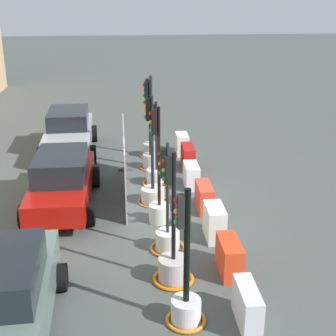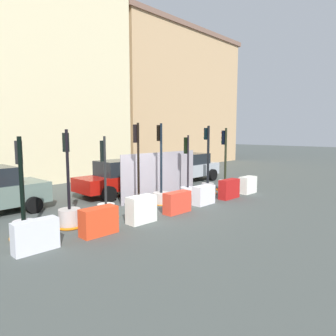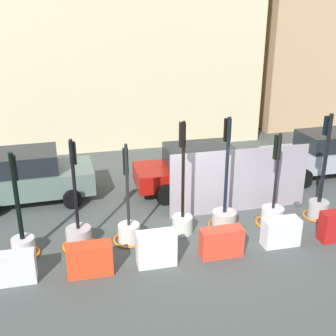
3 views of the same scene
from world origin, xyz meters
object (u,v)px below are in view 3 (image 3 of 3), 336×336
object	(u,v)px
construction_barrier_0	(12,268)
car_grey_saloon	(29,176)
traffic_light_3	(182,212)
car_red_compact	(199,168)
construction_barrier_3	(221,242)
traffic_light_6	(319,199)
construction_barrier_1	(90,259)
traffic_light_5	(273,212)
traffic_light_2	(129,227)
traffic_light_1	(79,233)
construction_barrier_2	(156,249)
car_silver_hatchback	(324,153)
construction_barrier_4	(281,232)
traffic_light_0	(22,238)
traffic_light_4	(224,211)

from	to	relation	value
construction_barrier_0	car_grey_saloon	distance (m)	4.71
traffic_light_3	car_red_compact	world-z (taller)	traffic_light_3
car_grey_saloon	construction_barrier_3	bearing A→B (deg)	-43.42
traffic_light_6	construction_barrier_1	size ratio (longest dim) A/B	2.99
traffic_light_5	traffic_light_2	bearing A→B (deg)	179.27
traffic_light_2	traffic_light_3	size ratio (longest dim) A/B	0.85
traffic_light_1	traffic_light_5	xyz separation A→B (m)	(5.66, -0.06, -0.01)
car_grey_saloon	traffic_light_6	bearing A→B (deg)	-21.33
traffic_light_2	construction_barrier_2	bearing A→B (deg)	-68.98
construction_barrier_1	car_silver_hatchback	distance (m)	10.23
traffic_light_6	car_grey_saloon	distance (m)	9.32
construction_barrier_3	construction_barrier_4	xyz separation A→B (m)	(1.76, 0.13, -0.00)
construction_barrier_3	car_red_compact	world-z (taller)	car_red_compact
traffic_light_6	construction_barrier_0	xyz separation A→B (m)	(-8.84, -1.30, -0.20)
traffic_light_0	traffic_light_1	size ratio (longest dim) A/B	0.93
traffic_light_6	construction_barrier_1	distance (m)	7.17
construction_barrier_0	construction_barrier_3	bearing A→B (deg)	-0.60
traffic_light_1	construction_barrier_3	world-z (taller)	traffic_light_1
traffic_light_4	traffic_light_6	bearing A→B (deg)	-2.60
traffic_light_1	construction_barrier_1	bearing A→B (deg)	-81.05
traffic_light_1	car_grey_saloon	bearing A→B (deg)	112.73
construction_barrier_0	construction_barrier_1	distance (m)	1.80
construction_barrier_1	car_grey_saloon	bearing A→B (deg)	109.09
traffic_light_0	car_silver_hatchback	size ratio (longest dim) A/B	0.62
traffic_light_4	construction_barrier_3	size ratio (longest dim) A/B	2.97
traffic_light_1	construction_barrier_1	world-z (taller)	traffic_light_1
traffic_light_2	traffic_light_4	bearing A→B (deg)	3.43
car_grey_saloon	car_red_compact	world-z (taller)	car_grey_saloon
traffic_light_4	car_grey_saloon	bearing A→B (deg)	150.09
traffic_light_4	car_red_compact	bearing A→B (deg)	88.94
traffic_light_5	car_grey_saloon	bearing A→B (deg)	153.87
traffic_light_3	car_grey_saloon	world-z (taller)	traffic_light_3
car_grey_saloon	construction_barrier_0	bearing A→B (deg)	-91.91
traffic_light_1	traffic_light_5	bearing A→B (deg)	-0.60
traffic_light_4	traffic_light_5	bearing A→B (deg)	-8.95
traffic_light_6	construction_barrier_4	xyz separation A→B (m)	(-1.92, -1.22, -0.21)
traffic_light_0	traffic_light_3	xyz separation A→B (m)	(4.34, 0.17, 0.15)
traffic_light_4	car_red_compact	size ratio (longest dim) A/B	0.74
traffic_light_6	traffic_light_4	bearing A→B (deg)	177.40
traffic_light_6	construction_barrier_0	bearing A→B (deg)	-171.65
construction_barrier_4	traffic_light_0	bearing A→B (deg)	170.68
traffic_light_2	car_red_compact	size ratio (longest dim) A/B	0.63
car_silver_hatchback	car_red_compact	bearing A→B (deg)	-176.77
traffic_light_4	car_silver_hatchback	distance (m)	5.99
traffic_light_4	construction_barrier_1	world-z (taller)	traffic_light_4
construction_barrier_0	car_red_compact	distance (m)	7.18
traffic_light_4	construction_barrier_3	xyz separation A→B (m)	(-0.64, -1.49, -0.10)
construction_barrier_4	car_red_compact	xyz separation A→B (m)	(-1.06, 4.06, 0.44)
construction_barrier_3	car_red_compact	bearing A→B (deg)	80.58
traffic_light_3	car_red_compact	size ratio (longest dim) A/B	0.74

